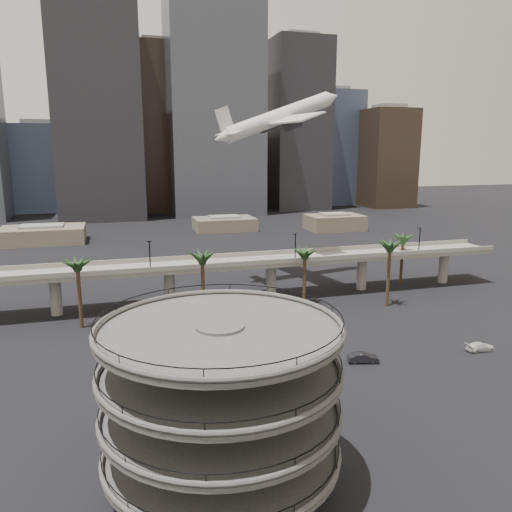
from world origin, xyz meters
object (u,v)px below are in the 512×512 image
object	(u,v)px
car_b	(363,358)
car_c	(480,347)
car_a	(235,390)
overpass	(222,267)
parking_ramp	(221,392)
airborne_jet	(279,117)

from	to	relation	value
car_b	car_c	distance (m)	20.26
car_b	car_a	bearing A→B (deg)	116.47
car_a	car_c	xyz separation A→B (m)	(41.32, 3.48, -0.06)
car_c	overpass	bearing A→B (deg)	42.32
car_a	parking_ramp	bearing A→B (deg)	142.64
car_a	car_b	bearing A→B (deg)	-97.05
parking_ramp	car_c	xyz separation A→B (m)	(46.87, 20.73, -9.15)
car_b	car_c	bearing A→B (deg)	-79.35
car_c	car_b	bearing A→B (deg)	87.45
airborne_jet	car_c	bearing A→B (deg)	-83.08
airborne_jet	car_c	distance (m)	66.15
airborne_jet	car_a	distance (m)	71.01
airborne_jet	car_a	bearing A→B (deg)	-125.42
car_a	car_b	xyz separation A→B (m)	(21.09, 4.66, 0.02)
car_a	airborne_jet	bearing A→B (deg)	-43.51
parking_ramp	car_a	distance (m)	20.28
airborne_jet	car_a	world-z (taller)	airborne_jet
car_a	car_c	bearing A→B (deg)	-104.70
car_c	parking_ramp	bearing A→B (deg)	114.66
parking_ramp	car_b	distance (m)	35.67
parking_ramp	car_b	bearing A→B (deg)	39.43
car_c	airborne_jet	bearing A→B (deg)	19.16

